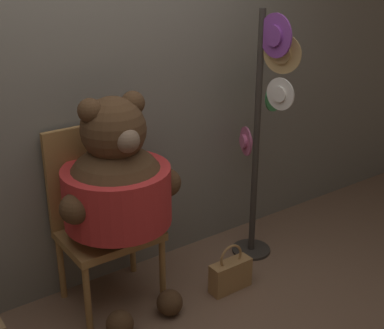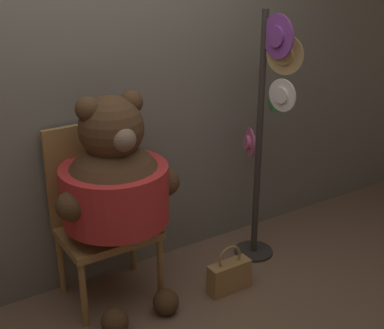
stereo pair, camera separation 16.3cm
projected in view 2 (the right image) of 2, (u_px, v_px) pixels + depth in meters
The scene contains 6 objects.
ground_plane at pixel (153, 321), 3.20m from camera, with size 14.00×14.00×0.00m, color brown.
wall_back at pixel (95, 102), 3.28m from camera, with size 8.00×0.10×2.40m.
chair at pixel (101, 208), 3.30m from camera, with size 0.57×0.44×1.11m.
teddy_bear at pixel (115, 187), 3.11m from camera, with size 0.76×0.68×1.34m.
hat_display_rack at pixel (267, 125), 3.54m from camera, with size 0.43×0.55×1.73m.
handbag_on_ground at pixel (229, 275), 3.45m from camera, with size 0.29×0.10×0.33m.
Camera 2 is at (-1.19, -2.32, 2.09)m, focal length 50.00 mm.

